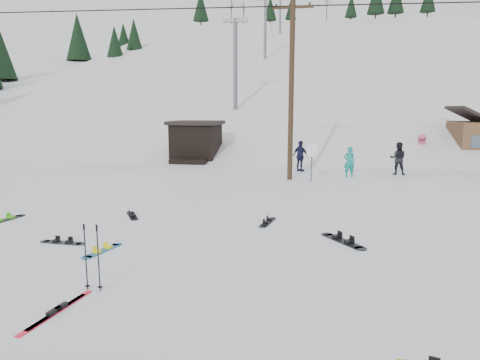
# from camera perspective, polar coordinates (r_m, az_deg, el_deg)

# --- Properties ---
(ground) EXTENTS (200.00, 200.00, 0.00)m
(ground) POSITION_cam_1_polar(r_m,az_deg,el_deg) (9.20, -12.98, -13.72)
(ground) COLOR silver
(ground) RESTS_ON ground
(ski_slope) EXTENTS (60.00, 85.24, 65.97)m
(ski_slope) POSITION_cam_1_polar(r_m,az_deg,el_deg) (64.72, 7.25, -4.50)
(ski_slope) COLOR silver
(ski_slope) RESTS_ON ground
(ridge_left) EXTENTS (47.54, 95.03, 58.38)m
(ridge_left) POSITION_cam_1_polar(r_m,az_deg,el_deg) (69.83, -24.16, -3.39)
(ridge_left) COLOR silver
(ridge_left) RESTS_ON ground
(treeline_left) EXTENTS (20.00, 64.00, 10.00)m
(treeline_left) POSITION_cam_1_polar(r_m,az_deg,el_deg) (60.78, -27.59, 5.06)
(treeline_left) COLOR black
(treeline_left) RESTS_ON ground
(treeline_crest) EXTENTS (50.00, 6.00, 10.00)m
(treeline_crest) POSITION_cam_1_polar(r_m,az_deg,el_deg) (93.85, 8.57, 7.22)
(treeline_crest) COLOR black
(treeline_crest) RESTS_ON ski_slope
(utility_pole) EXTENTS (2.00, 0.26, 9.00)m
(utility_pole) POSITION_cam_1_polar(r_m,az_deg,el_deg) (21.79, 6.86, 12.32)
(utility_pole) COLOR #3A2819
(utility_pole) RESTS_ON ground
(trail_sign) EXTENTS (0.50, 0.09, 1.85)m
(trail_sign) POSITION_cam_1_polar(r_m,az_deg,el_deg) (21.42, 9.55, 3.18)
(trail_sign) COLOR #595B60
(trail_sign) RESTS_ON ground
(lift_hut) EXTENTS (3.40, 4.10, 2.75)m
(lift_hut) POSITION_cam_1_polar(r_m,az_deg,el_deg) (29.97, -5.88, 5.21)
(lift_hut) COLOR black
(lift_hut) RESTS_ON ground
(lift_tower_near) EXTENTS (2.20, 0.36, 8.00)m
(lift_tower_near) POSITION_cam_1_polar(r_m,az_deg,el_deg) (38.69, -0.62, 15.85)
(lift_tower_near) COLOR #595B60
(lift_tower_near) RESTS_ON ski_slope
(lift_tower_mid) EXTENTS (2.20, 0.36, 8.00)m
(lift_tower_mid) POSITION_cam_1_polar(r_m,az_deg,el_deg) (59.18, 3.39, 19.98)
(lift_tower_mid) COLOR #595B60
(lift_tower_mid) RESTS_ON ski_slope
(lift_tower_far) EXTENTS (2.20, 0.36, 8.00)m
(lift_tower_far) POSITION_cam_1_polar(r_m,az_deg,el_deg) (79.96, 5.40, 21.95)
(lift_tower_far) COLOR #595B60
(lift_tower_far) RESTS_ON ski_slope
(hero_snowboard) EXTENTS (0.51, 1.34, 0.10)m
(hero_snowboard) POSITION_cam_1_polar(r_m,az_deg,el_deg) (11.57, -17.85, -8.90)
(hero_snowboard) COLOR #175D9B
(hero_snowboard) RESTS_ON ground
(hero_skis) EXTENTS (0.33, 1.82, 0.09)m
(hero_skis) POSITION_cam_1_polar(r_m,az_deg,el_deg) (8.62, -23.18, -15.73)
(hero_skis) COLOR red
(hero_skis) RESTS_ON ground
(ski_poles) EXTENTS (0.37, 0.10, 1.35)m
(ski_poles) POSITION_cam_1_polar(r_m,az_deg,el_deg) (9.09, -19.13, -9.62)
(ski_poles) COLOR black
(ski_poles) RESTS_ON ground
(board_scatter_a) EXTENTS (1.33, 0.28, 0.09)m
(board_scatter_a) POSITION_cam_1_polar(r_m,az_deg,el_deg) (12.61, -22.56, -7.66)
(board_scatter_a) COLOR black
(board_scatter_a) RESTS_ON ground
(board_scatter_b) EXTENTS (0.83, 1.16, 0.09)m
(board_scatter_b) POSITION_cam_1_polar(r_m,az_deg,el_deg) (14.95, -14.18, -4.59)
(board_scatter_b) COLOR black
(board_scatter_b) RESTS_ON ground
(board_scatter_c) EXTENTS (0.50, 1.54, 0.11)m
(board_scatter_c) POSITION_cam_1_polar(r_m,az_deg,el_deg) (15.89, -28.88, -4.65)
(board_scatter_c) COLOR black
(board_scatter_c) RESTS_ON ground
(board_scatter_d) EXTENTS (1.16, 1.43, 0.12)m
(board_scatter_d) POSITION_cam_1_polar(r_m,az_deg,el_deg) (12.10, 13.57, -7.86)
(board_scatter_d) COLOR black
(board_scatter_d) RESTS_ON ground
(board_scatter_f) EXTENTS (0.43, 1.30, 0.09)m
(board_scatter_f) POSITION_cam_1_polar(r_m,az_deg,el_deg) (13.70, 3.71, -5.60)
(board_scatter_f) COLOR black
(board_scatter_f) RESTS_ON ground
(skier_teal) EXTENTS (0.64, 0.48, 1.61)m
(skier_teal) POSITION_cam_1_polar(r_m,az_deg,el_deg) (23.30, 14.35, 2.36)
(skier_teal) COLOR #0C8172
(skier_teal) RESTS_ON ground
(skier_dark) EXTENTS (0.95, 0.78, 1.78)m
(skier_dark) POSITION_cam_1_polar(r_m,az_deg,el_deg) (24.96, 20.31, 2.72)
(skier_dark) COLOR black
(skier_dark) RESTS_ON ground
(skier_pink) EXTENTS (1.24, 0.77, 1.86)m
(skier_pink) POSITION_cam_1_polar(r_m,az_deg,el_deg) (31.54, 23.02, 3.92)
(skier_pink) COLOR #C74667
(skier_pink) RESTS_ON ground
(skier_navy) EXTENTS (1.10, 0.96, 1.78)m
(skier_navy) POSITION_cam_1_polar(r_m,az_deg,el_deg) (24.87, 8.07, 3.19)
(skier_navy) COLOR #161536
(skier_navy) RESTS_ON ground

